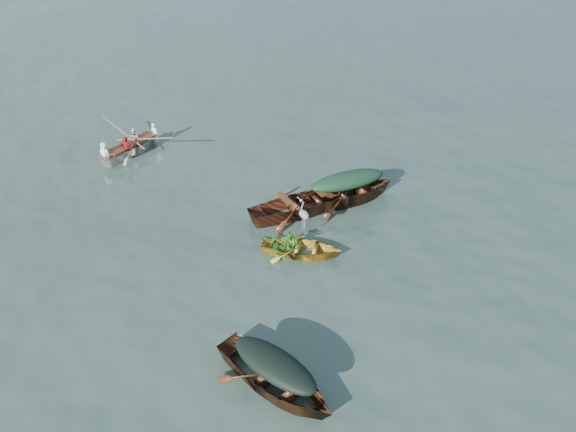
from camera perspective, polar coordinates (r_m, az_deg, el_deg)
name	(u,v)px	position (r m, az deg, el deg)	size (l,w,h in m)	color
ground	(309,257)	(15.55, 2.20, -4.15)	(140.00, 140.00, 0.00)	#354B40
yellow_dinghy	(302,254)	(15.64, 1.41, -3.88)	(1.20, 2.76, 0.72)	gold
dark_covered_boat	(275,387)	(12.24, -1.30, -16.98)	(1.45, 3.90, 0.99)	#4F2512
green_tarp_boat	(346,202)	(18.04, 5.95, 1.42)	(1.44, 4.63, 1.10)	#481F10
open_wooden_boat	(301,213)	(17.39, 1.37, 0.29)	(1.46, 4.68, 1.11)	brown
rowed_boat	(132,154)	(21.75, -15.52, 6.12)	(1.15, 3.83, 0.89)	silver
dark_tarp_cover	(275,364)	(11.72, -1.35, -14.79)	(0.80, 2.14, 0.40)	black
green_tarp_cover	(348,180)	(17.63, 6.10, 3.66)	(0.79, 2.54, 0.52)	#143220
thwart_benches	(302,197)	(17.08, 1.39, 1.92)	(0.87, 2.34, 0.04)	#472A10
heron	(304,219)	(15.63, 1.63, -0.26)	(0.28, 0.40, 0.92)	gray
dinghy_weeds	(283,232)	(15.37, -0.56, -1.61)	(0.70, 0.90, 0.60)	#286319
rowers	(129,133)	(21.41, -15.84, 8.09)	(1.04, 2.68, 0.76)	white
oars	(131,142)	(21.55, -15.70, 7.24)	(2.60, 0.60, 0.06)	brown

